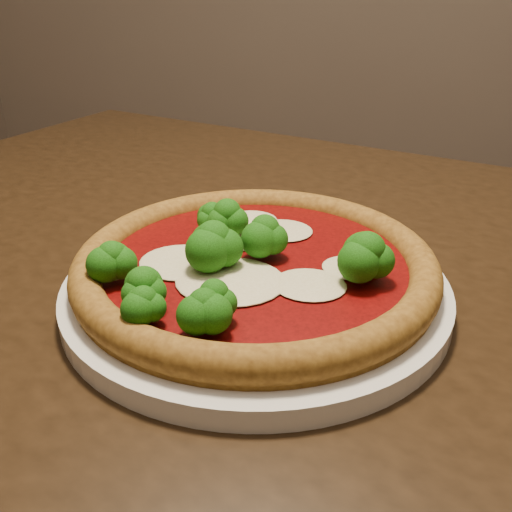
# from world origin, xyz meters

# --- Properties ---
(dining_table) EXTENTS (1.35, 1.16, 0.75)m
(dining_table) POSITION_xyz_m (-0.19, -0.06, 0.65)
(dining_table) COLOR black
(dining_table) RESTS_ON floor
(plate) EXTENTS (0.33, 0.33, 0.02)m
(plate) POSITION_xyz_m (-0.16, -0.12, 0.76)
(plate) COLOR silver
(plate) RESTS_ON dining_table
(pizza) EXTENTS (0.31, 0.31, 0.06)m
(pizza) POSITION_xyz_m (-0.17, -0.12, 0.78)
(pizza) COLOR olive
(pizza) RESTS_ON plate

